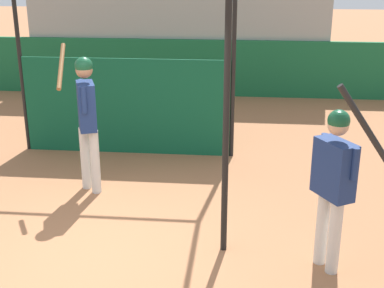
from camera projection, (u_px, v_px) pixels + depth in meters
ground_plane at (92, 258)px, 5.86m from camera, size 60.00×60.00×0.00m
outfield_wall at (176, 67)px, 12.57m from camera, size 24.00×0.12×1.31m
bleacher_section at (184, 23)px, 13.85m from camera, size 7.05×3.20×2.99m
batting_cage at (118, 82)px, 8.11m from camera, size 3.53×3.08×3.21m
player_batter at (86, 111)px, 7.19m from camera, size 0.63×0.76×2.00m
player_waiting at (334, 176)px, 5.33m from camera, size 0.68×0.66×2.07m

